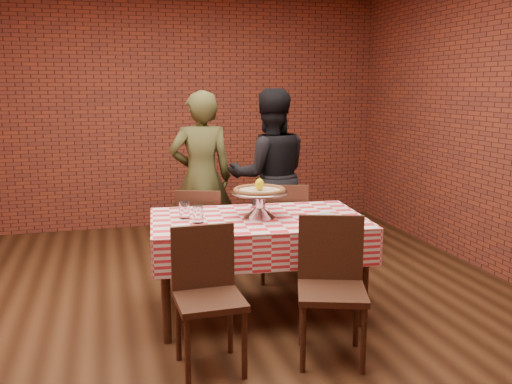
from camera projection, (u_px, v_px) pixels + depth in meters
ground at (208, 320)px, 4.15m from camera, size 6.00×6.00×0.00m
back_wall at (161, 109)px, 6.72m from camera, size 5.50×0.00×5.50m
table at (258, 266)px, 4.23m from camera, size 1.65×1.07×0.75m
tablecloth at (258, 235)px, 4.18m from camera, size 1.69×1.11×0.27m
pizza_stand at (260, 205)px, 4.15m from camera, size 0.44×0.44×0.19m
pizza at (260, 191)px, 4.13m from camera, size 0.39×0.39×0.03m
lemon at (260, 184)px, 4.12m from camera, size 0.07×0.07×0.09m
water_glass_left at (198, 214)px, 3.98m from camera, size 0.09×0.09×0.13m
water_glass_right at (185, 210)px, 4.11m from camera, size 0.09×0.09×0.13m
side_plate at (327, 215)px, 4.20m from camera, size 0.15×0.15×0.01m
sweetener_packet_a at (334, 219)px, 4.10m from camera, size 0.05×0.04×0.00m
sweetener_packet_b at (340, 217)px, 4.17m from camera, size 0.06×0.06×0.00m
condiment_caddy at (258, 199)px, 4.45m from camera, size 0.12×0.11×0.15m
chair_near_left at (210, 302)px, 3.36m from camera, size 0.41×0.41×0.88m
chair_near_right at (332, 292)px, 3.49m from camera, size 0.54×0.54×0.91m
chair_far_left at (203, 235)px, 4.88m from camera, size 0.50×0.50×0.87m
chair_far_right at (282, 231)px, 4.98m from camera, size 0.51×0.51×0.90m
diner_olive at (201, 178)px, 5.42m from camera, size 0.64×0.44×1.69m
diner_black at (270, 176)px, 5.46m from camera, size 0.89×0.72×1.71m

